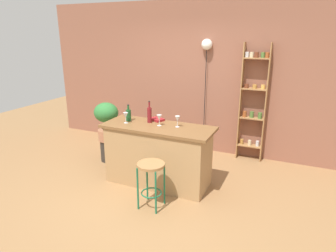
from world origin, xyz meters
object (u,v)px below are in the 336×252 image
(bottle_vinegar, at_px, (128,115))
(wine_glass_right, at_px, (126,116))
(wine_glass_center, at_px, (159,118))
(bottle_sauce_amber, at_px, (149,114))
(wine_glass_left, at_px, (177,119))
(pendant_globe_light, at_px, (207,47))
(bar_stool, at_px, (151,174))
(spice_shelf, at_px, (253,101))
(potted_plant, at_px, (106,118))
(plant_stool, at_px, (109,150))
(cookbook, at_px, (157,119))

(bottle_vinegar, xyz_separation_m, wine_glass_right, (0.02, -0.12, 0.02))
(wine_glass_center, bearing_deg, bottle_vinegar, 175.98)
(bottle_vinegar, relative_size, wine_glass_center, 1.56)
(bottle_sauce_amber, relative_size, wine_glass_center, 2.03)
(bottle_vinegar, relative_size, wine_glass_left, 1.56)
(wine_glass_right, bearing_deg, pendant_globe_light, 65.33)
(bar_stool, height_order, spice_shelf, spice_shelf)
(bar_stool, height_order, wine_glass_right, wine_glass_right)
(potted_plant, xyz_separation_m, wine_glass_center, (1.20, -0.37, 0.24))
(plant_stool, relative_size, bottle_sauce_amber, 1.18)
(wine_glass_right, distance_m, cookbook, 0.49)
(bottle_vinegar, height_order, wine_glass_left, bottle_vinegar)
(bar_stool, distance_m, spice_shelf, 2.40)
(spice_shelf, distance_m, wine_glass_left, 1.66)
(cookbook, distance_m, pendant_globe_light, 1.71)
(potted_plant, relative_size, cookbook, 3.24)
(bottle_sauce_amber, xyz_separation_m, pendant_globe_light, (0.42, 1.43, 0.94))
(potted_plant, bearing_deg, wine_glass_left, -12.28)
(pendant_globe_light, bearing_deg, potted_plant, -140.92)
(bottle_sauce_amber, height_order, cookbook, bottle_sauce_amber)
(spice_shelf, height_order, wine_glass_right, spice_shelf)
(potted_plant, xyz_separation_m, wine_glass_right, (0.68, -0.45, 0.24))
(spice_shelf, relative_size, bottle_vinegar, 8.11)
(cookbook, bearing_deg, bottle_vinegar, -130.58)
(spice_shelf, height_order, bottle_sauce_amber, spice_shelf)
(bottle_vinegar, bearing_deg, potted_plant, 153.27)
(plant_stool, relative_size, cookbook, 1.87)
(wine_glass_left, distance_m, pendant_globe_light, 1.75)
(bottle_vinegar, distance_m, pendant_globe_light, 1.93)
(wine_glass_right, bearing_deg, wine_glass_left, 9.67)
(bar_stool, xyz_separation_m, spice_shelf, (0.91, 2.13, 0.61))
(bottle_vinegar, bearing_deg, wine_glass_left, 0.87)
(spice_shelf, xyz_separation_m, wine_glass_center, (-1.11, -1.48, -0.04))
(cookbook, xyz_separation_m, pendant_globe_light, (0.37, 1.29, 1.05))
(spice_shelf, relative_size, wine_glass_left, 12.65)
(bottle_vinegar, bearing_deg, pendant_globe_light, 62.84)
(bottle_vinegar, relative_size, bottle_sauce_amber, 0.77)
(spice_shelf, relative_size, plant_stool, 5.29)
(spice_shelf, height_order, bottle_vinegar, spice_shelf)
(wine_glass_left, relative_size, cookbook, 0.78)
(bottle_vinegar, height_order, pendant_globe_light, pendant_globe_light)
(plant_stool, bearing_deg, wine_glass_right, -33.59)
(wine_glass_center, distance_m, wine_glass_right, 0.53)
(plant_stool, xyz_separation_m, bottle_vinegar, (0.66, -0.33, 0.82))
(bottle_vinegar, bearing_deg, wine_glass_center, -4.02)
(plant_stool, height_order, potted_plant, potted_plant)
(potted_plant, bearing_deg, bar_stool, -36.36)
(bottle_sauce_amber, relative_size, wine_glass_left, 2.03)
(wine_glass_right, relative_size, cookbook, 0.78)
(bottle_vinegar, distance_m, wine_glass_center, 0.55)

